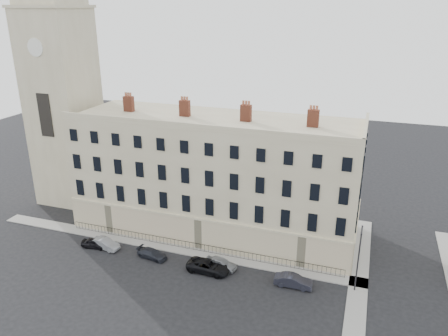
{
  "coord_description": "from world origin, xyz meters",
  "views": [
    {
      "loc": [
        12.21,
        -37.35,
        28.1
      ],
      "look_at": [
        -4.09,
        10.0,
        9.42
      ],
      "focal_mm": 35.0,
      "sensor_mm": 36.0,
      "label": 1
    }
  ],
  "objects_px": {
    "car_e": "(221,263)",
    "car_f": "(293,281)",
    "car_a": "(95,243)",
    "car_c": "(152,254)",
    "car_d": "(209,266)",
    "car_b": "(105,244)",
    "streetlamp": "(359,256)"
  },
  "relations": [
    {
      "from": "car_e",
      "to": "car_f",
      "type": "xyz_separation_m",
      "value": [
        8.45,
        -0.72,
        0.02
      ]
    },
    {
      "from": "car_e",
      "to": "car_f",
      "type": "bearing_deg",
      "value": -87.02
    },
    {
      "from": "car_a",
      "to": "car_e",
      "type": "bearing_deg",
      "value": -93.24
    },
    {
      "from": "car_c",
      "to": "car_e",
      "type": "relative_size",
      "value": 1.0
    },
    {
      "from": "car_d",
      "to": "car_f",
      "type": "height_order",
      "value": "car_d"
    },
    {
      "from": "car_b",
      "to": "car_e",
      "type": "xyz_separation_m",
      "value": [
        14.93,
        0.54,
        0.0
      ]
    },
    {
      "from": "car_b",
      "to": "car_c",
      "type": "height_order",
      "value": "car_b"
    },
    {
      "from": "car_b",
      "to": "streetlamp",
      "type": "xyz_separation_m",
      "value": [
        29.62,
        1.02,
        3.62
      ]
    },
    {
      "from": "car_d",
      "to": "car_f",
      "type": "xyz_separation_m",
      "value": [
        9.51,
        0.35,
        -0.02
      ]
    },
    {
      "from": "car_c",
      "to": "streetlamp",
      "type": "height_order",
      "value": "streetlamp"
    },
    {
      "from": "car_f",
      "to": "car_a",
      "type": "bearing_deg",
      "value": 88.6
    },
    {
      "from": "car_a",
      "to": "car_d",
      "type": "bearing_deg",
      "value": -97.1
    },
    {
      "from": "car_a",
      "to": "car_b",
      "type": "height_order",
      "value": "car_b"
    },
    {
      "from": "car_b",
      "to": "car_d",
      "type": "distance_m",
      "value": 13.88
    },
    {
      "from": "car_c",
      "to": "streetlamp",
      "type": "bearing_deg",
      "value": -78.18
    },
    {
      "from": "car_a",
      "to": "streetlamp",
      "type": "bearing_deg",
      "value": -93.62
    },
    {
      "from": "car_c",
      "to": "car_f",
      "type": "distance_m",
      "value": 16.86
    },
    {
      "from": "car_e",
      "to": "car_c",
      "type": "bearing_deg",
      "value": 102.0
    },
    {
      "from": "car_c",
      "to": "car_e",
      "type": "distance_m",
      "value": 8.43
    },
    {
      "from": "car_c",
      "to": "car_d",
      "type": "xyz_separation_m",
      "value": [
        7.34,
        -0.47,
        0.14
      ]
    },
    {
      "from": "car_c",
      "to": "car_f",
      "type": "relative_size",
      "value": 0.94
    },
    {
      "from": "car_b",
      "to": "car_f",
      "type": "xyz_separation_m",
      "value": [
        23.38,
        -0.18,
        0.02
      ]
    },
    {
      "from": "car_b",
      "to": "car_f",
      "type": "height_order",
      "value": "car_f"
    },
    {
      "from": "car_e",
      "to": "streetlamp",
      "type": "relative_size",
      "value": 0.49
    },
    {
      "from": "car_e",
      "to": "streetlamp",
      "type": "distance_m",
      "value": 15.13
    },
    {
      "from": "car_a",
      "to": "car_c",
      "type": "distance_m",
      "value": 7.84
    },
    {
      "from": "car_b",
      "to": "car_e",
      "type": "bearing_deg",
      "value": -79.64
    },
    {
      "from": "car_a",
      "to": "car_c",
      "type": "height_order",
      "value": "car_a"
    },
    {
      "from": "car_f",
      "to": "streetlamp",
      "type": "xyz_separation_m",
      "value": [
        6.24,
        1.2,
        3.59
      ]
    },
    {
      "from": "car_a",
      "to": "car_e",
      "type": "xyz_separation_m",
      "value": [
        16.25,
        0.76,
        0.08
      ]
    },
    {
      "from": "car_d",
      "to": "streetlamp",
      "type": "relative_size",
      "value": 0.64
    },
    {
      "from": "car_a",
      "to": "car_d",
      "type": "height_order",
      "value": "car_d"
    }
  ]
}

